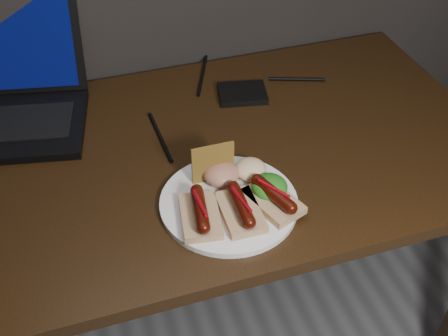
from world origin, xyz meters
TOP-DOWN VIEW (x-y plane):
  - desk at (0.00, 1.38)m, footprint 1.40×0.70m
  - laptop at (-0.33, 1.64)m, footprint 0.42×0.40m
  - hard_drive at (0.21, 1.55)m, footprint 0.13×0.11m
  - desk_cables at (-0.00, 1.54)m, footprint 0.89×0.42m
  - plate at (0.06, 1.21)m, footprint 0.34×0.34m
  - bread_sausage_left at (-0.00, 1.18)m, footprint 0.09×0.12m
  - bread_sausage_center at (0.07, 1.16)m, footprint 0.07×0.12m
  - bread_sausage_right at (0.14, 1.17)m, footprint 0.10×0.13m
  - crispbread at (0.05, 1.27)m, footprint 0.09×0.01m
  - salad_greens at (0.14, 1.20)m, footprint 0.07×0.07m
  - salsa_mound at (0.07, 1.26)m, footprint 0.07×0.07m
  - coleslaw_mound at (0.12, 1.26)m, footprint 0.06×0.06m

SIDE VIEW (x-z plane):
  - desk at x=0.00m, z-range 0.29..1.04m
  - desk_cables at x=0.00m, z-range 0.75..0.76m
  - plate at x=0.06m, z-range 0.75..0.76m
  - hard_drive at x=0.21m, z-range 0.75..0.77m
  - bread_sausage_left at x=0.00m, z-range 0.76..0.80m
  - bread_sausage_center at x=0.07m, z-range 0.76..0.80m
  - bread_sausage_right at x=0.14m, z-range 0.76..0.80m
  - coleslaw_mound at x=0.12m, z-range 0.76..0.80m
  - salad_greens at x=0.14m, z-range 0.76..0.80m
  - salsa_mound at x=0.07m, z-range 0.76..0.80m
  - crispbread at x=0.05m, z-range 0.76..0.85m
  - laptop at x=-0.33m, z-range 0.68..0.93m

